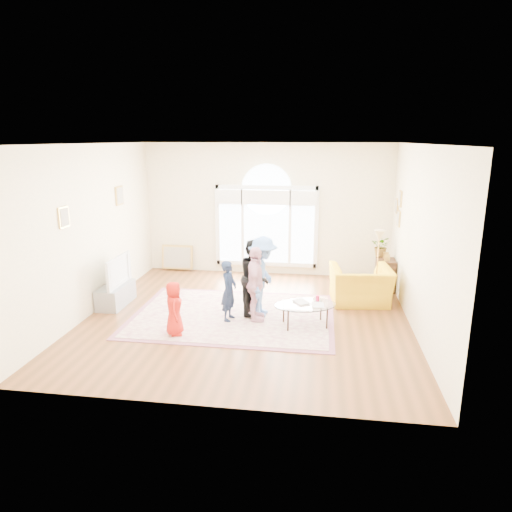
# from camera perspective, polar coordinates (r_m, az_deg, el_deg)

# --- Properties ---
(ground) EXTENTS (6.00, 6.00, 0.00)m
(ground) POSITION_cam_1_polar(r_m,az_deg,el_deg) (8.72, -1.13, -7.67)
(ground) COLOR #553319
(ground) RESTS_ON ground
(room_shell) EXTENTS (6.00, 6.00, 6.00)m
(room_shell) POSITION_cam_1_polar(r_m,az_deg,el_deg) (11.02, 1.26, 5.49)
(room_shell) COLOR beige
(room_shell) RESTS_ON ground
(area_rug) EXTENTS (3.60, 2.60, 0.02)m
(area_rug) POSITION_cam_1_polar(r_m,az_deg,el_deg) (8.81, -2.87, -7.39)
(area_rug) COLOR beige
(area_rug) RESTS_ON ground
(rug_border) EXTENTS (3.80, 2.80, 0.01)m
(rug_border) POSITION_cam_1_polar(r_m,az_deg,el_deg) (8.81, -2.87, -7.42)
(rug_border) COLOR #8A4E61
(rug_border) RESTS_ON ground
(tv_console) EXTENTS (0.45, 1.00, 0.42)m
(tv_console) POSITION_cam_1_polar(r_m,az_deg,el_deg) (9.71, -17.12, -4.66)
(tv_console) COLOR gray
(tv_console) RESTS_ON ground
(television) EXTENTS (0.17, 1.04, 0.60)m
(television) POSITION_cam_1_polar(r_m,az_deg,el_deg) (9.56, -17.30, -1.78)
(television) COLOR black
(television) RESTS_ON tv_console
(coffee_table) EXTENTS (1.25, 0.98, 0.54)m
(coffee_table) POSITION_cam_1_polar(r_m,az_deg,el_deg) (8.23, 6.17, -6.15)
(coffee_table) COLOR silver
(coffee_table) RESTS_ON ground
(armchair) EXTENTS (1.29, 1.16, 0.77)m
(armchair) POSITION_cam_1_polar(r_m,az_deg,el_deg) (9.55, 12.93, -3.61)
(armchair) COLOR gold
(armchair) RESTS_ON ground
(side_cabinet) EXTENTS (0.40, 0.50, 0.70)m
(side_cabinet) POSITION_cam_1_polar(r_m,az_deg,el_deg) (10.53, 15.83, -2.28)
(side_cabinet) COLOR black
(side_cabinet) RESTS_ON ground
(floor_lamp) EXTENTS (0.31, 0.31, 1.51)m
(floor_lamp) POSITION_cam_1_polar(r_m,az_deg,el_deg) (9.52, 15.12, 1.81)
(floor_lamp) COLOR black
(floor_lamp) RESTS_ON ground
(plant_pedestal) EXTENTS (0.20, 0.20, 0.70)m
(plant_pedestal) POSITION_cam_1_polar(r_m,az_deg,el_deg) (10.80, 15.22, -1.83)
(plant_pedestal) COLOR white
(plant_pedestal) RESTS_ON ground
(potted_plant) EXTENTS (0.52, 0.48, 0.47)m
(potted_plant) POSITION_cam_1_polar(r_m,az_deg,el_deg) (10.66, 15.42, 1.19)
(potted_plant) COLOR #33722D
(potted_plant) RESTS_ON plant_pedestal
(leaning_picture) EXTENTS (0.80, 0.14, 0.62)m
(leaning_picture) POSITION_cam_1_polar(r_m,az_deg,el_deg) (11.91, -9.72, -1.77)
(leaning_picture) COLOR tan
(leaning_picture) RESTS_ON ground
(child_red) EXTENTS (0.40, 0.52, 0.94)m
(child_red) POSITION_cam_1_polar(r_m,az_deg,el_deg) (7.92, -10.20, -6.45)
(child_red) COLOR red
(child_red) RESTS_ON area_rug
(child_navy) EXTENTS (0.33, 0.45, 1.13)m
(child_navy) POSITION_cam_1_polar(r_m,az_deg,el_deg) (8.39, -3.41, -4.34)
(child_navy) COLOR #16213B
(child_navy) RESTS_ON area_rug
(child_black) EXTENTS (0.56, 0.71, 1.45)m
(child_black) POSITION_cam_1_polar(r_m,az_deg,el_deg) (8.64, -0.15, -2.64)
(child_black) COLOR black
(child_black) RESTS_ON area_rug
(child_pink) EXTENTS (0.42, 0.84, 1.39)m
(child_pink) POSITION_cam_1_polar(r_m,az_deg,el_deg) (8.32, -0.08, -3.53)
(child_pink) COLOR #EDA8C0
(child_pink) RESTS_ON area_rug
(child_blue) EXTENTS (0.68, 1.04, 1.52)m
(child_blue) POSITION_cam_1_polar(r_m,az_deg,el_deg) (8.55, 0.81, -2.57)
(child_blue) COLOR #5982C9
(child_blue) RESTS_ON area_rug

